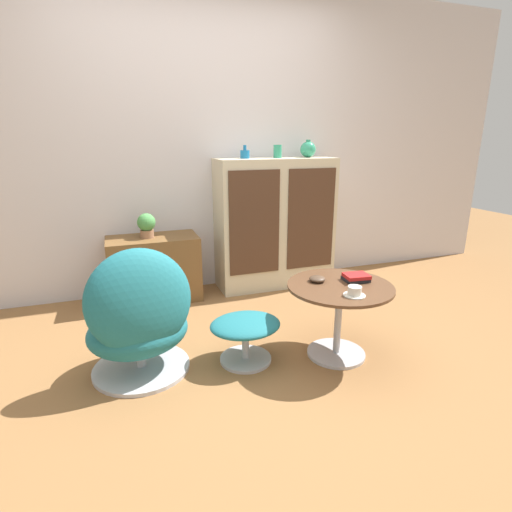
% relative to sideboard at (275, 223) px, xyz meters
% --- Properties ---
extents(ground_plane, '(12.00, 12.00, 0.00)m').
position_rel_sideboard_xyz_m(ground_plane, '(-0.64, -1.30, -0.59)').
color(ground_plane, olive).
extents(wall_back, '(6.40, 0.06, 2.60)m').
position_rel_sideboard_xyz_m(wall_back, '(-0.64, 0.22, 0.71)').
color(wall_back, silver).
rests_on(wall_back, ground_plane).
extents(sideboard, '(1.07, 0.39, 1.17)m').
position_rel_sideboard_xyz_m(sideboard, '(0.00, 0.00, 0.00)').
color(sideboard, beige).
rests_on(sideboard, ground_plane).
extents(tv_console, '(0.74, 0.40, 0.55)m').
position_rel_sideboard_xyz_m(tv_console, '(-1.10, -0.01, -0.31)').
color(tv_console, brown).
rests_on(tv_console, ground_plane).
extents(egg_chair, '(0.66, 0.62, 0.79)m').
position_rel_sideboard_xyz_m(egg_chair, '(-1.30, -1.15, -0.23)').
color(egg_chair, '#B7B7BC').
rests_on(egg_chair, ground_plane).
extents(ottoman, '(0.44, 0.37, 0.29)m').
position_rel_sideboard_xyz_m(ottoman, '(-0.69, -1.22, -0.37)').
color(ottoman, '#B7B7BC').
rests_on(ottoman, ground_plane).
extents(coffee_table, '(0.65, 0.65, 0.48)m').
position_rel_sideboard_xyz_m(coffee_table, '(-0.12, -1.35, -0.25)').
color(coffee_table, '#B7B7BC').
rests_on(coffee_table, ground_plane).
extents(vase_leftmost, '(0.08, 0.08, 0.11)m').
position_rel_sideboard_xyz_m(vase_leftmost, '(-0.29, 0.00, 0.62)').
color(vase_leftmost, '#196699').
rests_on(vase_leftmost, sideboard).
extents(vase_inner_left, '(0.07, 0.07, 0.11)m').
position_rel_sideboard_xyz_m(vase_inner_left, '(0.02, 0.00, 0.64)').
color(vase_inner_left, '#2D8E6B').
rests_on(vase_inner_left, sideboard).
extents(vase_inner_right, '(0.14, 0.14, 0.15)m').
position_rel_sideboard_xyz_m(vase_inner_right, '(0.31, 0.00, 0.65)').
color(vase_inner_right, '#2D8E6B').
rests_on(vase_inner_right, sideboard).
extents(potted_plant, '(0.15, 0.15, 0.20)m').
position_rel_sideboard_xyz_m(potted_plant, '(-1.14, -0.00, 0.07)').
color(potted_plant, '#996B4C').
rests_on(potted_plant, tv_console).
extents(teacup, '(0.13, 0.13, 0.06)m').
position_rel_sideboard_xyz_m(teacup, '(-0.14, -1.52, -0.09)').
color(teacup, silver).
rests_on(teacup, coffee_table).
extents(book_stack, '(0.16, 0.13, 0.05)m').
position_rel_sideboard_xyz_m(book_stack, '(0.01, -1.32, -0.09)').
color(book_stack, black).
rests_on(book_stack, coffee_table).
extents(bowl, '(0.10, 0.10, 0.04)m').
position_rel_sideboard_xyz_m(bowl, '(-0.22, -1.24, -0.09)').
color(bowl, '#4C3828').
rests_on(bowl, coffee_table).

